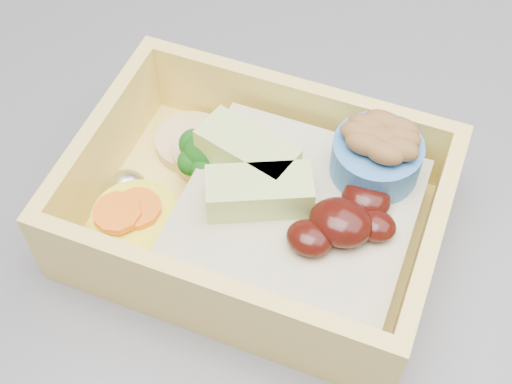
% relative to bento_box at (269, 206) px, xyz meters
% --- Properties ---
extents(bento_box, '(0.21, 0.16, 0.07)m').
position_rel_bento_box_xyz_m(bento_box, '(0.00, 0.00, 0.00)').
color(bento_box, '#FFE069').
rests_on(bento_box, island).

